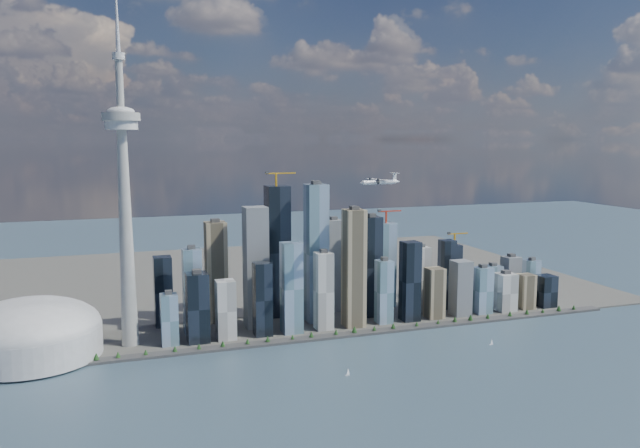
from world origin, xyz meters
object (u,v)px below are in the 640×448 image
object	(u,v)px
needle_tower	(124,196)
sailboat_east	(491,343)
sailboat_west	(348,373)
airplane	(380,182)
dome_stadium	(31,333)

from	to	relation	value
needle_tower	sailboat_east	xyz separation A→B (m)	(540.53, -174.74, -232.62)
sailboat_west	airplane	bearing A→B (deg)	35.66
airplane	sailboat_west	distance (m)	291.38
dome_stadium	sailboat_west	distance (m)	470.82
sailboat_east	dome_stadium	bearing A→B (deg)	155.68
airplane	sailboat_east	world-z (taller)	airplane
dome_stadium	sailboat_east	size ratio (longest dim) A/B	19.95
needle_tower	sailboat_east	world-z (taller)	needle_tower
needle_tower	dome_stadium	distance (m)	241.40
airplane	sailboat_east	bearing A→B (deg)	-26.24
needle_tower	dome_stadium	bearing A→B (deg)	-175.91
dome_stadium	airplane	size ratio (longest dim) A/B	2.84
airplane	sailboat_west	size ratio (longest dim) A/B	6.76
sailboat_east	needle_tower	bearing A→B (deg)	151.38
sailboat_west	sailboat_east	distance (m)	266.12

